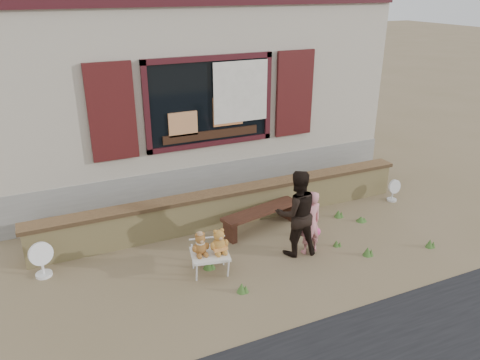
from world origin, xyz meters
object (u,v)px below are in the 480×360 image
child (310,223)px  adult (297,213)px  bench (261,215)px  folding_chair (210,255)px  teddy_bear_left (200,243)px  teddy_bear_right (219,240)px

child → adult: (-0.22, 0.07, 0.18)m
bench → adult: bearing=-93.2°
bench → folding_chair: bench is taller
teddy_bear_left → adult: bearing=9.3°
child → adult: size_ratio=0.75×
teddy_bear_left → adult: 1.62m
child → adult: adult is taller
folding_chair → teddy_bear_right: bearing=0.0°
teddy_bear_right → bench: bearing=50.0°
adult → teddy_bear_left: bearing=7.9°
teddy_bear_right → folding_chair: bearing=-180.0°
folding_chair → teddy_bear_right: 0.27m
bench → child: child is taller
adult → bench: bearing=-70.4°
teddy_bear_right → adult: bearing=11.2°
teddy_bear_left → child: (1.83, -0.13, 0.01)m
child → folding_chair: bearing=-9.1°
teddy_bear_left → child: child is taller
teddy_bear_left → adult: (1.61, -0.06, 0.19)m
folding_chair → adult: bearing=10.2°
bench → child: 1.11m
folding_chair → teddy_bear_left: size_ratio=1.76×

